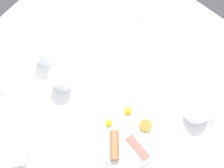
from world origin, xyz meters
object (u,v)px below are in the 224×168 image
Objects in this scene: breakfast_plate at (126,131)px; teacup_with_saucer_left at (197,112)px; fork_by_plate at (29,26)px; knife_by_plate at (158,68)px; creamer_jug at (19,159)px; water_glass_short at (44,53)px; spoon_for_tea at (87,42)px; wine_glass_spare at (61,79)px.

teacup_with_saucer_left reaches higher than breakfast_plate.
fork_by_plate is 0.77× the size of knife_by_plate.
knife_by_plate is at bearing -14.56° from creamer_jug.
teacup_with_saucer_left reaches higher than fork_by_plate.
water_glass_short is (0.02, 0.41, 0.04)m from breakfast_plate.
teacup_with_saucer_left is at bearing -104.29° from knife_by_plate.
creamer_jug is 0.50m from spoon_for_tea.
breakfast_plate is 0.27m from knife_by_plate.
spoon_for_tea is at bearing 94.63° from teacup_with_saucer_left.
water_glass_short is at bearing 154.07° from spoon_for_tea.
wine_glass_spare reaches higher than creamer_jug.
breakfast_plate is 1.62× the size of spoon_for_tea.
wine_glass_spare is at bearing -108.22° from fork_by_plate.
teacup_with_saucer_left reaches higher than spoon_for_tea.
spoon_for_tea is (0.48, 0.13, -0.02)m from creamer_jug.
fork_by_plate is at bearing 100.72° from teacup_with_saucer_left.
water_glass_short is at bearing 86.91° from breakfast_plate.
water_glass_short is at bearing 73.71° from wine_glass_spare.
breakfast_plate is at bearing -87.67° from wine_glass_spare.
wine_glass_spare is at bearing -106.29° from water_glass_short.
knife_by_plate is (0.28, -0.23, -0.04)m from wine_glass_spare.
knife_by_plate is (0.19, -0.50, 0.00)m from fork_by_plate.
water_glass_short is 1.31× the size of creamer_jug.
breakfast_plate is 3.54× the size of creamer_jug.
breakfast_plate is at bearing -116.99° from spoon_for_tea.
breakfast_plate is 0.41m from water_glass_short.
knife_by_plate is at bearing -71.26° from spoon_for_tea.
breakfast_plate is at bearing -93.09° from water_glass_short.
breakfast_plate is 2.84× the size of wine_glass_spare.
spoon_for_tea is at bearing 108.74° from knife_by_plate.
wine_glass_spare is 0.36m from knife_by_plate.
breakfast_plate is 1.22× the size of knife_by_plate.
knife_by_plate is (0.27, 0.06, -0.01)m from breakfast_plate.
breakfast_plate is 1.58× the size of fork_by_plate.
spoon_for_tea is (0.10, -0.23, 0.00)m from fork_by_plate.
water_glass_short is 1.05× the size of wine_glass_spare.
fork_by_plate is at bearing 82.25° from breakfast_plate.
water_glass_short reaches higher than teacup_with_saucer_left.
creamer_jug is (-0.30, -0.08, -0.02)m from wine_glass_spare.
teacup_with_saucer_left is (0.21, -0.15, 0.02)m from breakfast_plate.
creamer_jug reaches higher than fork_by_plate.
water_glass_short is at bearing 31.12° from creamer_jug.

